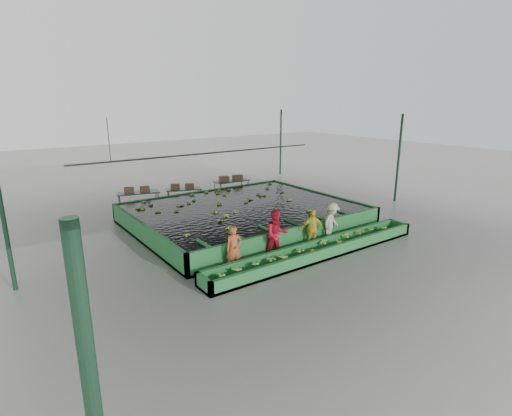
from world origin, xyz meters
TOP-DOWN VIEW (x-y plane):
  - ground at (0.00, 0.00)m, footprint 80.00×80.00m
  - shed_roof at (0.00, 0.00)m, footprint 20.00×22.00m
  - shed_posts at (0.00, 0.00)m, footprint 20.00×22.00m
  - flotation_tank at (0.00, 1.50)m, footprint 10.00×8.00m
  - tank_water at (0.00, 1.50)m, footprint 9.70×7.70m
  - sorting_trough at (0.00, -3.60)m, footprint 10.00×1.00m
  - cableway_rail at (0.00, 5.00)m, footprint 0.08×0.08m
  - rail_hanger_left at (-5.00, 5.00)m, footprint 0.04×0.04m
  - rail_hanger_right at (5.00, 5.00)m, footprint 0.04×0.04m
  - worker_a at (-3.30, -2.80)m, footprint 0.66×0.49m
  - worker_b at (-1.43, -2.80)m, footprint 1.08×0.94m
  - worker_c at (0.37, -2.80)m, footprint 1.03×0.70m
  - worker_d at (1.47, -2.80)m, footprint 1.27×1.00m
  - packing_table_left at (-3.23, 6.83)m, footprint 2.32×1.34m
  - packing_table_mid at (-0.68, 6.59)m, footprint 2.09×1.35m
  - packing_table_right at (2.54, 6.61)m, footprint 2.17×0.91m
  - box_stack_left at (-3.28, 6.80)m, footprint 1.36×0.73m
  - box_stack_mid at (-0.76, 6.57)m, footprint 1.31×0.92m
  - box_stack_right at (2.44, 6.52)m, footprint 1.50×0.64m
  - floating_bananas at (0.00, 2.30)m, footprint 9.11×6.21m
  - trough_bananas at (0.00, -3.60)m, footprint 8.94×0.60m

SIDE VIEW (x-z plane):
  - ground at x=0.00m, z-range 0.00..0.00m
  - sorting_trough at x=0.00m, z-range 0.00..0.50m
  - trough_bananas at x=0.00m, z-range 0.34..0.46m
  - packing_table_mid at x=-0.68m, z-range 0.00..0.88m
  - flotation_tank at x=0.00m, z-range 0.00..0.90m
  - packing_table_right at x=2.54m, z-range 0.00..0.98m
  - packing_table_left at x=-3.23m, z-range 0.00..0.99m
  - worker_c at x=0.37m, z-range 0.00..1.62m
  - worker_a at x=-3.30m, z-range 0.00..1.62m
  - tank_water at x=0.00m, z-range 0.85..0.85m
  - floating_bananas at x=0.00m, z-range 0.79..0.91m
  - worker_d at x=1.47m, z-range 0.00..1.73m
  - box_stack_mid at x=-0.76m, z-range 0.75..1.02m
  - worker_b at x=-1.43m, z-range 0.00..1.88m
  - box_stack_right at x=2.44m, z-range 0.82..1.13m
  - box_stack_left at x=-3.28m, z-range 0.85..1.14m
  - shed_posts at x=0.00m, z-range 0.00..5.00m
  - cableway_rail at x=0.00m, z-range -4.00..10.00m
  - rail_hanger_left at x=-5.00m, z-range 3.00..5.00m
  - rail_hanger_right at x=5.00m, z-range 3.00..5.00m
  - shed_roof at x=0.00m, z-range 4.98..5.02m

